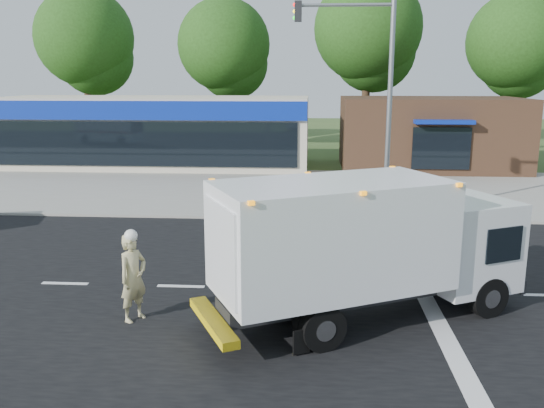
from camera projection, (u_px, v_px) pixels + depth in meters
The scene contains 11 objects.
ground at pixel (300, 290), 14.28m from camera, with size 120.00×120.00×0.00m, color #385123.
road_asphalt at pixel (300, 290), 14.28m from camera, with size 60.00×14.00×0.02m, color black.
sidewalk at pixel (304, 212), 22.25m from camera, with size 60.00×2.40×0.12m, color gray.
parking_apron at pixel (306, 185), 27.91m from camera, with size 60.00×9.00×0.02m, color gray.
lane_markings at pixel (359, 312), 12.87m from camera, with size 55.20×7.00×0.01m.
ems_box_truck at pixel (364, 240), 12.14m from camera, with size 7.29×5.07×3.13m.
emergency_worker at pixel (133, 276), 12.31m from camera, with size 0.76×0.84×2.04m.
retail_strip_mall at pixel (155, 131), 33.85m from camera, with size 18.00×6.20×4.00m.
brown_storefront at pixel (430, 133), 32.84m from camera, with size 10.00×6.70×4.00m.
traffic_signal_pole at pixel (372, 84), 20.45m from camera, with size 3.51×0.25×8.00m.
background_trees at pixel (297, 44), 40.16m from camera, with size 36.77×7.39×12.10m.
Camera 1 is at (0.22, -13.49, 5.19)m, focal length 38.00 mm.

